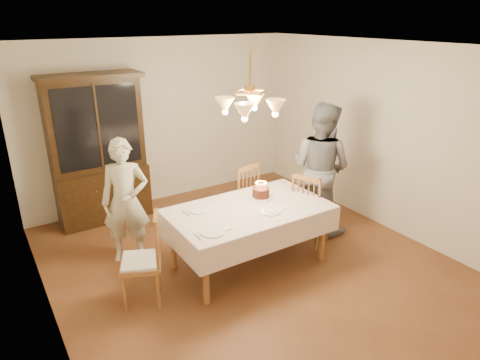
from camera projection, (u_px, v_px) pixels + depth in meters
ground at (249, 263)px, 5.35m from camera, size 5.00×5.00×0.00m
room_shell at (250, 141)px, 4.78m from camera, size 5.00×5.00×5.00m
dining_table at (249, 214)px, 5.10m from camera, size 1.90×1.10×0.76m
china_hutch at (98, 152)px, 6.18m from camera, size 1.38×0.54×2.16m
chair_far_side at (240, 200)px, 6.08m from camera, size 0.51×0.50×1.00m
chair_left_end at (142, 263)px, 4.52m from camera, size 0.56×0.57×1.00m
chair_right_end at (311, 211)px, 5.72m from camera, size 0.55×0.56×1.00m
elderly_woman at (126, 201)px, 5.19m from camera, size 0.68×0.59×1.57m
adult_in_grey at (320, 168)px, 5.94m from camera, size 0.93×1.06×1.83m
birthday_cake at (261, 193)px, 5.34m from camera, size 0.30×0.30×0.21m
place_setting_near_left at (214, 232)px, 4.51m from camera, size 0.41×0.26×0.02m
place_setting_near_right at (271, 211)px, 4.98m from camera, size 0.40×0.25×0.02m
place_setting_far_left at (200, 209)px, 5.02m from camera, size 0.39×0.24×0.02m
chandelier at (250, 106)px, 4.64m from camera, size 0.62×0.62×0.73m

